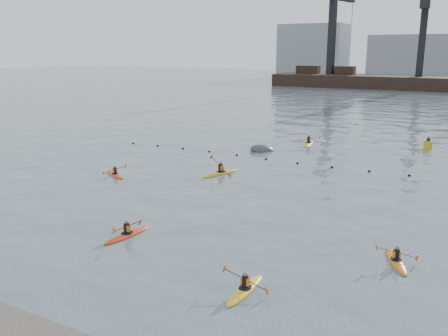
{
  "coord_description": "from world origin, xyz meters",
  "views": [
    {
      "loc": [
        14.27,
        -15.33,
        9.47
      ],
      "look_at": [
        1.55,
        8.07,
        2.8
      ],
      "focal_mm": 38.0,
      "sensor_mm": 36.0,
      "label": 1
    }
  ],
  "objects": [
    {
      "name": "mooring_buoy",
      "position": [
        -3.77,
        25.63,
        0.0
      ],
      "size": [
        2.98,
        2.86,
        1.73
      ],
      "primitive_type": "ellipsoid",
      "rotation": [
        0.0,
        0.21,
        0.71
      ],
      "color": "#3E4143",
      "rests_on": "ground"
    },
    {
      "name": "ground",
      "position": [
        0.0,
        0.0,
        0.0
      ],
      "size": [
        400.0,
        400.0,
        0.0
      ],
      "primitive_type": "plane",
      "color": "#394B54",
      "rests_on": "ground"
    },
    {
      "name": "kayaker_3",
      "position": [
        -3.1,
        16.07,
        0.11
      ],
      "size": [
        2.43,
        3.62,
        1.49
      ],
      "rotation": [
        0.0,
        0.0,
        -0.34
      ],
      "color": "gold",
      "rests_on": "ground"
    },
    {
      "name": "kayaker_5",
      "position": [
        -0.92,
        30.85,
        0.11
      ],
      "size": [
        2.38,
        3.58,
        1.18
      ],
      "rotation": [
        0.0,
        0.0,
        0.14
      ],
      "color": "gold",
      "rests_on": "ground"
    },
    {
      "name": "kayaker_0",
      "position": [
        -1.25,
        2.6,
        0.1
      ],
      "size": [
        2.19,
        3.18,
        1.26
      ],
      "rotation": [
        0.0,
        0.0,
        -0.12
      ],
      "color": "red",
      "rests_on": "ground"
    },
    {
      "name": "barge_pier",
      "position": [
        -0.22,
        110.0,
        1.89
      ],
      "size": [
        72.0,
        19.3,
        29.5
      ],
      "color": "black",
      "rests_on": "ground"
    },
    {
      "name": "float_line",
      "position": [
        -0.5,
        22.53,
        0.03
      ],
      "size": [
        33.24,
        0.73,
        0.24
      ],
      "color": "black",
      "rests_on": "ground"
    },
    {
      "name": "kayaker_1",
      "position": [
        6.74,
        0.3,
        0.09
      ],
      "size": [
        2.04,
        3.01,
        1.03
      ],
      "rotation": [
        0.0,
        0.0,
        -0.01
      ],
      "color": "yellow",
      "rests_on": "ground"
    },
    {
      "name": "skyline",
      "position": [
        2.23,
        150.27,
        9.25
      ],
      "size": [
        141.0,
        28.0,
        22.0
      ],
      "color": "gray",
      "rests_on": "ground"
    },
    {
      "name": "kayaker_2",
      "position": [
        -10.04,
        11.73,
        0.09
      ],
      "size": [
        2.82,
        1.79,
        0.92
      ],
      "rotation": [
        0.0,
        0.0,
        1.12
      ],
      "color": "#EB4216",
      "rests_on": "ground"
    },
    {
      "name": "nav_buoy",
      "position": [
        10.11,
        34.0,
        0.44
      ],
      "size": [
        0.79,
        0.79,
        1.44
      ],
      "color": "gold",
      "rests_on": "ground"
    },
    {
      "name": "kayaker_4",
      "position": [
        11.65,
        5.99,
        0.09
      ],
      "size": [
        1.84,
        2.88,
        0.99
      ],
      "rotation": [
        0.0,
        0.0,
        3.57
      ],
      "color": "#CD6B13",
      "rests_on": "ground"
    }
  ]
}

